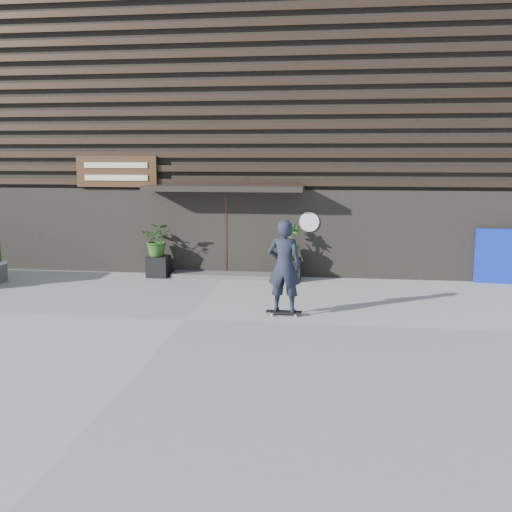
# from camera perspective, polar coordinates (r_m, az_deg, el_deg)

# --- Properties ---
(ground) EXTENTS (80.00, 80.00, 0.00)m
(ground) POSITION_cam_1_polar(r_m,az_deg,el_deg) (12.94, -6.72, -6.03)
(ground) COLOR #A19E99
(ground) RESTS_ON ground
(entrance_step) EXTENTS (3.00, 0.80, 0.12)m
(entrance_step) POSITION_cam_1_polar(r_m,az_deg,el_deg) (17.30, -3.00, -1.80)
(entrance_step) COLOR #50514E
(entrance_step) RESTS_ON ground
(planter_pot_left) EXTENTS (0.60, 0.60, 0.60)m
(planter_pot_left) POSITION_cam_1_polar(r_m,az_deg,el_deg) (17.51, -9.25, -0.98)
(planter_pot_left) COLOR black
(planter_pot_left) RESTS_ON ground
(bamboo_left) EXTENTS (0.86, 0.75, 0.96)m
(bamboo_left) POSITION_cam_1_polar(r_m,az_deg,el_deg) (17.38, -9.32, 1.55)
(bamboo_left) COLOR #2D591E
(bamboo_left) RESTS_ON planter_pot_left
(planter_pot_right) EXTENTS (0.60, 0.60, 0.60)m
(planter_pot_right) POSITION_cam_1_polar(r_m,az_deg,el_deg) (16.82, 3.25, -1.30)
(planter_pot_right) COLOR black
(planter_pot_right) RESTS_ON ground
(bamboo_right) EXTENTS (0.54, 0.54, 0.96)m
(bamboo_right) POSITION_cam_1_polar(r_m,az_deg,el_deg) (16.69, 3.27, 1.33)
(bamboo_right) COLOR #2D591E
(bamboo_right) RESTS_ON planter_pot_right
(blue_tarp) EXTENTS (1.61, 0.27, 1.50)m
(blue_tarp) POSITION_cam_1_polar(r_m,az_deg,el_deg) (17.61, 22.66, -0.04)
(blue_tarp) COLOR #0D20AD
(blue_tarp) RESTS_ON ground
(building) EXTENTS (18.00, 11.00, 8.00)m
(building) POSITION_cam_1_polar(r_m,az_deg,el_deg) (22.26, -0.54, 10.91)
(building) COLOR black
(building) RESTS_ON ground
(skateboarder) EXTENTS (0.78, 0.56, 2.10)m
(skateboarder) POSITION_cam_1_polar(r_m,az_deg,el_deg) (12.95, 2.70, -0.99)
(skateboarder) COLOR black
(skateboarder) RESTS_ON ground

